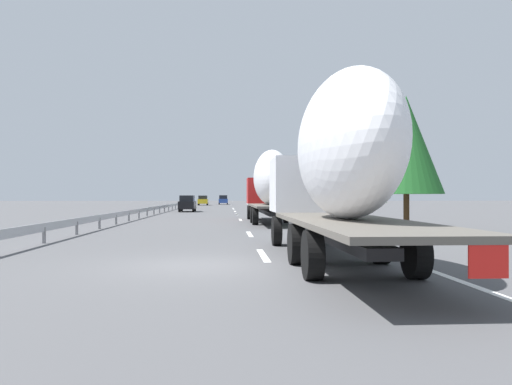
# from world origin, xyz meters

# --- Properties ---
(ground_plane) EXTENTS (260.00, 260.00, 0.00)m
(ground_plane) POSITION_xyz_m (40.00, 0.00, 0.00)
(ground_plane) COLOR #4C4C4F
(lane_stripe_0) EXTENTS (3.20, 0.20, 0.01)m
(lane_stripe_0) POSITION_xyz_m (2.00, -1.80, 0.00)
(lane_stripe_0) COLOR white
(lane_stripe_0) RESTS_ON ground_plane
(lane_stripe_1) EXTENTS (3.20, 0.20, 0.01)m
(lane_stripe_1) POSITION_xyz_m (10.22, -1.80, 0.00)
(lane_stripe_1) COLOR white
(lane_stripe_1) RESTS_ON ground_plane
(lane_stripe_2) EXTENTS (3.20, 0.20, 0.01)m
(lane_stripe_2) POSITION_xyz_m (23.87, -1.80, 0.00)
(lane_stripe_2) COLOR white
(lane_stripe_2) RESTS_ON ground_plane
(lane_stripe_3) EXTENTS (3.20, 0.20, 0.01)m
(lane_stripe_3) POSITION_xyz_m (34.89, -1.80, 0.00)
(lane_stripe_3) COLOR white
(lane_stripe_3) RESTS_ON ground_plane
(lane_stripe_4) EXTENTS (3.20, 0.20, 0.01)m
(lane_stripe_4) POSITION_xyz_m (35.87, -1.80, 0.00)
(lane_stripe_4) COLOR white
(lane_stripe_4) RESTS_ON ground_plane
(lane_stripe_5) EXTENTS (3.20, 0.20, 0.01)m
(lane_stripe_5) POSITION_xyz_m (44.22, -1.80, 0.00)
(lane_stripe_5) COLOR white
(lane_stripe_5) RESTS_ON ground_plane
(lane_stripe_6) EXTENTS (3.20, 0.20, 0.01)m
(lane_stripe_6) POSITION_xyz_m (53.75, -1.80, 0.00)
(lane_stripe_6) COLOR white
(lane_stripe_6) RESTS_ON ground_plane
(lane_stripe_7) EXTENTS (3.20, 0.20, 0.01)m
(lane_stripe_7) POSITION_xyz_m (58.94, -1.80, 0.00)
(lane_stripe_7) COLOR white
(lane_stripe_7) RESTS_ON ground_plane
(lane_stripe_8) EXTENTS (3.20, 0.20, 0.01)m
(lane_stripe_8) POSITION_xyz_m (83.84, -1.80, 0.00)
(lane_stripe_8) COLOR white
(lane_stripe_8) RESTS_ON ground_plane
(edge_line_right) EXTENTS (110.00, 0.20, 0.01)m
(edge_line_right) POSITION_xyz_m (45.00, -5.50, 0.00)
(edge_line_right) COLOR white
(edge_line_right) RESTS_ON ground_plane
(truck_lead) EXTENTS (14.05, 2.55, 4.66)m
(truck_lead) POSITION_xyz_m (19.98, -3.60, 2.63)
(truck_lead) COLOR #B21919
(truck_lead) RESTS_ON ground_plane
(truck_trailing) EXTENTS (13.58, 2.55, 4.73)m
(truck_trailing) POSITION_xyz_m (0.25, -3.60, 2.60)
(truck_trailing) COLOR silver
(truck_trailing) RESTS_ON ground_plane
(car_yellow_coupe) EXTENTS (4.74, 1.85, 1.83)m
(car_yellow_coupe) POSITION_xyz_m (82.46, 3.49, 0.93)
(car_yellow_coupe) COLOR gold
(car_yellow_coupe) RESTS_ON ground_plane
(car_black_suv) EXTENTS (4.71, 1.72, 1.81)m
(car_black_suv) POSITION_xyz_m (43.33, 3.51, 0.92)
(car_black_suv) COLOR black
(car_black_suv) RESTS_ON ground_plane
(car_blue_sedan) EXTENTS (4.08, 1.88, 1.91)m
(car_blue_sedan) POSITION_xyz_m (90.66, -0.29, 0.95)
(car_blue_sedan) COLOR #28479E
(car_blue_sedan) RESTS_ON ground_plane
(road_sign) EXTENTS (0.10, 0.90, 3.23)m
(road_sign) POSITION_xyz_m (40.46, -6.70, 2.23)
(road_sign) COLOR gray
(road_sign) RESTS_ON ground_plane
(tree_0) EXTENTS (2.40, 2.40, 7.11)m
(tree_0) POSITION_xyz_m (81.89, -12.23, 4.41)
(tree_0) COLOR #472D19
(tree_0) RESTS_ON ground_plane
(tree_1) EXTENTS (2.96, 2.96, 6.55)m
(tree_1) POSITION_xyz_m (19.07, -9.57, 3.93)
(tree_1) COLOR #472D19
(tree_1) RESTS_ON ground_plane
(tree_2) EXTENTS (3.25, 3.25, 7.00)m
(tree_2) POSITION_xyz_m (78.18, -11.59, 4.10)
(tree_2) COLOR #472D19
(tree_2) RESTS_ON ground_plane
(tree_3) EXTENTS (3.58, 3.58, 6.68)m
(tree_3) POSITION_xyz_m (11.31, -9.55, 4.26)
(tree_3) COLOR #472D19
(tree_3) RESTS_ON ground_plane
(tree_4) EXTENTS (3.84, 3.84, 7.37)m
(tree_4) POSITION_xyz_m (46.62, -10.81, 4.58)
(tree_4) COLOR #472D19
(tree_4) RESTS_ON ground_plane
(tree_5) EXTENTS (3.30, 3.30, 7.38)m
(tree_5) POSITION_xyz_m (30.08, -9.66, 4.49)
(tree_5) COLOR #472D19
(tree_5) RESTS_ON ground_plane
(guardrail_median) EXTENTS (94.00, 0.10, 0.76)m
(guardrail_median) POSITION_xyz_m (43.00, 6.00, 0.58)
(guardrail_median) COLOR #9EA0A5
(guardrail_median) RESTS_ON ground_plane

